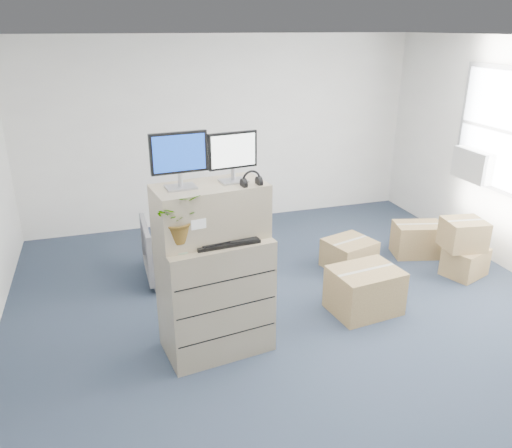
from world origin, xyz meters
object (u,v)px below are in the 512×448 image
Objects in this scene: filing_cabinet_lower at (215,295)px; water_bottle at (222,219)px; keyboard at (226,241)px; potted_plant at (178,224)px; office_chair at (178,245)px; monitor_left at (179,157)px; monitor_right at (233,154)px.

water_bottle reaches higher than filing_cabinet_lower.
potted_plant is at bearing 179.67° from keyboard.
water_bottle is at bearing 37.28° from filing_cabinet_lower.
potted_plant is at bearing -149.87° from water_bottle.
keyboard is 1.84m from office_chair.
water_bottle is at bearing 5.30° from monitor_left.
filing_cabinet_lower is at bearing -134.86° from water_bottle.
monitor_right is 0.89× the size of potted_plant.
water_bottle is (0.36, 0.07, -0.62)m from monitor_left.
keyboard is 2.09× the size of water_bottle.
monitor_right is 0.61m from water_bottle.
filing_cabinet_lower is 2.26× the size of potted_plant.
keyboard is 0.67× the size of office_chair.
monitor_right is at bearing 0.23° from monitor_left.
monitor_left reaches higher than keyboard.
water_bottle reaches higher than keyboard.
water_bottle is at bearing 160.70° from monitor_right.
monitor_left is at bearing 84.23° from office_chair.
monitor_right is (0.21, 0.08, 1.30)m from filing_cabinet_lower.
monitor_right is at bearing 13.20° from filing_cabinet_lower.
monitor_left is 0.96× the size of potted_plant.
water_bottle is (0.10, 0.10, 0.70)m from filing_cabinet_lower.
office_chair is (-0.10, 1.57, -0.15)m from filing_cabinet_lower.
keyboard is 0.25m from water_bottle.
keyboard is at bearing 4.11° from potted_plant.
office_chair is at bearing 85.83° from filing_cabinet_lower.
keyboard is at bearing -95.14° from water_bottle.
filing_cabinet_lower is at bearing -166.79° from monitor_right.
monitor_left reaches higher than potted_plant.
potted_plant is (-0.43, -0.25, 0.10)m from water_bottle.
filing_cabinet_lower is 1.35m from monitor_left.
potted_plant is (-0.54, -0.23, -0.50)m from monitor_right.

